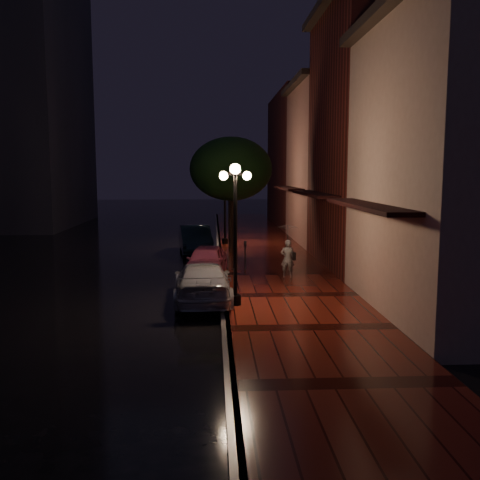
% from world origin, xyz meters
% --- Properties ---
extents(ground, '(120.00, 120.00, 0.00)m').
position_xyz_m(ground, '(0.00, 0.00, 0.00)').
color(ground, black).
rests_on(ground, ground).
extents(sidewalk, '(4.50, 60.00, 0.15)m').
position_xyz_m(sidewalk, '(2.25, 0.00, 0.07)').
color(sidewalk, '#49130D').
rests_on(sidewalk, ground).
extents(curb, '(0.25, 60.00, 0.15)m').
position_xyz_m(curb, '(0.00, 0.00, 0.07)').
color(curb, '#595451').
rests_on(curb, ground).
extents(storefront_near, '(5.00, 8.00, 8.50)m').
position_xyz_m(storefront_near, '(7.00, -6.00, 4.25)').
color(storefront_near, gray).
rests_on(storefront_near, ground).
extents(storefront_mid, '(5.00, 8.00, 11.00)m').
position_xyz_m(storefront_mid, '(7.00, 2.00, 5.50)').
color(storefront_mid, '#511914').
rests_on(storefront_mid, ground).
extents(storefront_far, '(5.00, 8.00, 9.00)m').
position_xyz_m(storefront_far, '(7.00, 10.00, 4.50)').
color(storefront_far, '#8C5951').
rests_on(storefront_far, ground).
extents(storefront_extra, '(5.00, 12.00, 10.00)m').
position_xyz_m(storefront_extra, '(7.00, 20.00, 5.00)').
color(storefront_extra, '#511914').
rests_on(storefront_extra, ground).
extents(streetlamp_near, '(0.96, 0.36, 4.31)m').
position_xyz_m(streetlamp_near, '(0.35, -5.00, 2.60)').
color(streetlamp_near, black).
rests_on(streetlamp_near, sidewalk).
extents(streetlamp_far, '(0.96, 0.36, 4.31)m').
position_xyz_m(streetlamp_far, '(0.35, 9.00, 2.60)').
color(streetlamp_far, black).
rests_on(streetlamp_far, sidewalk).
extents(street_tree, '(4.16, 4.16, 5.80)m').
position_xyz_m(street_tree, '(0.61, 5.99, 4.24)').
color(street_tree, black).
rests_on(street_tree, sidewalk).
extents(pink_car, '(1.93, 3.82, 1.25)m').
position_xyz_m(pink_car, '(-0.60, 0.35, 0.62)').
color(pink_car, '#D4577B').
rests_on(pink_car, ground).
extents(navy_car, '(1.98, 4.48, 1.43)m').
position_xyz_m(navy_car, '(-1.24, 6.49, 0.71)').
color(navy_car, black).
rests_on(navy_car, ground).
extents(silver_car, '(1.99, 4.55, 1.30)m').
position_xyz_m(silver_car, '(-0.67, -4.02, 0.65)').
color(silver_car, '#9E9FA6').
rests_on(silver_car, ground).
extents(woman_with_umbrella, '(0.85, 0.87, 2.05)m').
position_xyz_m(woman_with_umbrella, '(2.55, -0.80, 1.51)').
color(woman_with_umbrella, silver).
rests_on(woman_with_umbrella, sidewalk).
extents(parking_meter, '(0.12, 0.09, 1.22)m').
position_xyz_m(parking_meter, '(1.00, 0.76, 0.89)').
color(parking_meter, black).
rests_on(parking_meter, sidewalk).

